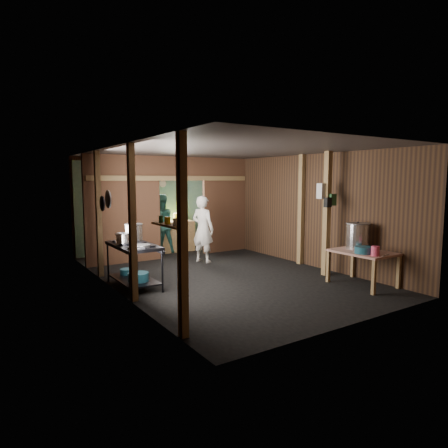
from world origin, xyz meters
TOP-DOWN VIEW (x-y plane):
  - floor at (0.00, 0.00)m, footprint 4.50×7.00m
  - ceiling at (0.00, 0.00)m, footprint 4.50×7.00m
  - wall_back at (0.00, 3.50)m, footprint 4.50×0.00m
  - wall_front at (0.00, -3.50)m, footprint 4.50×0.00m
  - wall_left at (-2.25, 0.00)m, footprint 0.00×7.00m
  - wall_right at (2.25, 0.00)m, footprint 0.00×7.00m
  - partition_left at (-1.32, 2.20)m, footprint 1.85×0.10m
  - partition_right at (1.57, 2.20)m, footprint 1.35×0.10m
  - partition_header at (0.25, 2.20)m, footprint 1.30×0.10m
  - turquoise_panel at (0.00, 3.44)m, footprint 4.40×0.06m
  - back_counter at (0.30, 2.95)m, footprint 1.20×0.50m
  - wall_clock at (0.25, 3.40)m, footprint 0.20×0.03m
  - post_left_a at (-2.18, -2.60)m, footprint 0.10×0.12m
  - post_left_b at (-2.18, -0.80)m, footprint 0.10×0.12m
  - post_left_c at (-2.18, 1.20)m, footprint 0.10×0.12m
  - post_right at (2.18, -0.20)m, footprint 0.10×0.12m
  - post_free at (1.85, -1.30)m, footprint 0.12×0.12m
  - cross_beam at (0.00, 2.15)m, footprint 4.40×0.12m
  - pan_lid_big at (-2.21, 0.40)m, footprint 0.03×0.34m
  - pan_lid_small at (-2.21, 0.80)m, footprint 0.03×0.30m
  - wall_shelf at (-2.15, -2.10)m, footprint 0.14×0.80m
  - jar_white at (-2.15, -2.35)m, footprint 0.07×0.07m
  - jar_yellow at (-2.15, -2.10)m, footprint 0.08×0.08m
  - jar_green at (-2.15, -1.88)m, footprint 0.06×0.06m
  - bag_white at (1.80, -1.22)m, footprint 0.22×0.15m
  - bag_green at (1.92, -1.36)m, footprint 0.16×0.12m
  - bag_black at (1.78, -1.38)m, footprint 0.14×0.10m
  - gas_range at (-1.88, 0.02)m, footprint 0.71×1.38m
  - prep_table at (1.83, -2.25)m, footprint 0.81×1.12m
  - stove_pot_large at (-1.71, 0.45)m, footprint 0.45×0.45m
  - stove_pot_med at (-2.05, 0.11)m, footprint 0.29×0.29m
  - frying_pan at (-1.88, -0.41)m, footprint 0.48×0.60m
  - blue_tub_front at (-1.88, -0.20)m, footprint 0.38×0.38m
  - blue_tub_back at (-1.88, 0.41)m, footprint 0.27×0.27m
  - stock_pot at (1.96, -2.01)m, footprint 0.59×0.59m
  - wash_basin at (1.66, -2.40)m, footprint 0.40×0.40m
  - pink_bucket at (1.62, -2.66)m, footprint 0.19×0.19m
  - knife at (1.81, -2.74)m, footprint 0.30×0.10m
  - yellow_tub at (0.57, 2.95)m, footprint 0.39×0.39m
  - red_cup at (0.11, 2.95)m, footprint 0.12×0.12m
  - cook at (0.33, 1.26)m, footprint 0.60×0.70m
  - worker_back at (-0.07, 2.87)m, footprint 0.81×0.64m

SIDE VIEW (x-z plane):
  - floor at x=0.00m, z-range 0.00..0.00m
  - blue_tub_back at x=-1.88m, z-range 0.16..0.27m
  - blue_tub_front at x=-1.88m, z-range 0.16..0.31m
  - prep_table at x=1.83m, z-range 0.00..0.66m
  - gas_range at x=-1.88m, z-range 0.00..0.82m
  - back_counter at x=0.30m, z-range 0.00..0.85m
  - knife at x=1.81m, z-range 0.66..0.67m
  - wash_basin at x=1.66m, z-range 0.66..0.79m
  - pink_bucket at x=1.62m, z-range 0.66..0.84m
  - worker_back at x=-0.07m, z-range 0.00..1.62m
  - cook at x=0.33m, z-range 0.00..1.63m
  - frying_pan at x=-1.88m, z-range 0.81..0.88m
  - stock_pot at x=1.96m, z-range 0.64..1.17m
  - stove_pot_med at x=-2.05m, z-range 0.80..1.02m
  - red_cup at x=0.11m, z-range 0.85..0.99m
  - yellow_tub at x=0.57m, z-range 0.85..1.07m
  - stove_pot_large at x=-1.71m, z-range 0.80..1.15m
  - turquoise_panel at x=0.00m, z-range 0.00..2.50m
  - wall_back at x=0.00m, z-range 0.00..2.60m
  - wall_front at x=0.00m, z-range 0.00..2.60m
  - wall_left at x=-2.25m, z-range 0.00..2.60m
  - wall_right at x=2.25m, z-range 0.00..2.60m
  - partition_left at x=-1.32m, z-range 0.00..2.60m
  - partition_right at x=1.57m, z-range 0.00..2.60m
  - post_left_a at x=-2.18m, z-range 0.00..2.60m
  - post_left_b at x=-2.18m, z-range 0.00..2.60m
  - post_left_c at x=-2.18m, z-range 0.00..2.60m
  - post_right at x=2.18m, z-range 0.00..2.60m
  - post_free at x=1.85m, z-range 0.00..2.60m
  - wall_shelf at x=-2.15m, z-range 1.39..1.41m
  - jar_white at x=-2.15m, z-range 1.42..1.52m
  - jar_yellow at x=-2.15m, z-range 1.42..1.52m
  - jar_green at x=-2.15m, z-range 1.42..1.52m
  - pan_lid_small at x=-2.21m, z-range 1.40..1.70m
  - bag_black at x=1.78m, z-range 1.45..1.65m
  - bag_green at x=1.92m, z-range 1.48..1.72m
  - pan_lid_big at x=-2.21m, z-range 1.48..1.82m
  - bag_white at x=1.80m, z-range 1.62..1.94m
  - wall_clock at x=0.25m, z-range 1.80..2.00m
  - cross_beam at x=0.00m, z-range 1.99..2.11m
  - partition_header at x=0.25m, z-range 2.00..2.60m
  - ceiling at x=0.00m, z-range 2.60..2.60m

